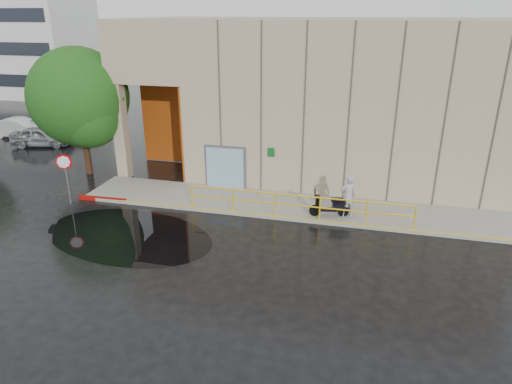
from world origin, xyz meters
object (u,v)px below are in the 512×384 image
(red_curb, at_px, (103,199))
(tree_near, at_px, (81,101))
(stop_sign, at_px, (65,168))
(person, at_px, (348,196))
(car_b, at_px, (21,128))
(car_a, at_px, (41,137))
(car_c, at_px, (68,126))
(scooter, at_px, (330,200))

(red_curb, relative_size, tree_near, 0.36)
(stop_sign, bearing_deg, tree_near, 102.99)
(person, bearing_deg, red_curb, -19.53)
(red_curb, distance_m, tree_near, 5.77)
(red_curb, relative_size, car_b, 0.58)
(car_a, height_order, car_c, car_c)
(red_curb, height_order, car_a, car_a)
(car_b, xyz_separation_m, car_c, (2.86, 1.34, -0.01))
(person, bearing_deg, car_b, -42.96)
(person, distance_m, red_curb, 11.36)
(stop_sign, distance_m, car_a, 11.24)
(person, xyz_separation_m, car_b, (-23.20, 8.38, -0.40))
(red_curb, distance_m, car_a, 11.69)
(car_a, relative_size, car_c, 0.83)
(person, xyz_separation_m, red_curb, (-11.30, -0.70, -0.99))
(scooter, distance_m, stop_sign, 11.95)
(scooter, distance_m, tree_near, 13.90)
(car_a, distance_m, tree_near, 8.26)
(person, relative_size, tree_near, 0.28)
(car_b, height_order, tree_near, tree_near)
(car_b, xyz_separation_m, tree_near, (9.21, -5.81, 3.32))
(red_curb, bearing_deg, person, 3.57)
(scooter, height_order, stop_sign, stop_sign)
(person, distance_m, car_a, 21.38)
(car_b, height_order, car_c, car_b)
(person, xyz_separation_m, stop_sign, (-12.58, -1.36, 0.68))
(red_curb, bearing_deg, scooter, 2.86)
(red_curb, bearing_deg, car_a, 140.28)
(car_c, relative_size, tree_near, 0.68)
(scooter, relative_size, stop_sign, 0.72)
(person, relative_size, car_b, 0.45)
(tree_near, bearing_deg, scooter, -11.70)
(scooter, bearing_deg, person, 2.77)
(red_curb, xyz_separation_m, car_a, (-8.98, 7.46, 0.56))
(scooter, height_order, car_b, scooter)
(stop_sign, xyz_separation_m, tree_near, (-1.41, 3.93, 2.23))
(car_a, bearing_deg, tree_near, -137.17)
(person, height_order, stop_sign, stop_sign)
(red_curb, xyz_separation_m, tree_near, (-2.70, 3.28, 3.91))
(car_a, relative_size, tree_near, 0.56)
(person, distance_m, stop_sign, 12.67)
(car_c, bearing_deg, red_curb, -142.32)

